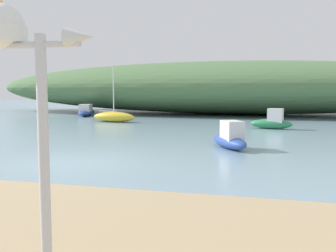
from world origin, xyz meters
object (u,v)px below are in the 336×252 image
(mast_structure, at_px, (15,53))
(motorboat_outer_mooring, at_px, (230,138))
(motorboat_centre_water, at_px, (86,111))
(motorboat_east_reach, at_px, (272,122))
(sailboat_far_left, at_px, (114,117))

(mast_structure, height_order, motorboat_outer_mooring, mast_structure)
(motorboat_outer_mooring, bearing_deg, motorboat_centre_water, 131.93)
(motorboat_outer_mooring, bearing_deg, mast_structure, -96.11)
(motorboat_east_reach, bearing_deg, motorboat_centre_water, 154.81)
(motorboat_outer_mooring, bearing_deg, motorboat_east_reach, 78.44)
(motorboat_east_reach, bearing_deg, mast_structure, -98.38)
(mast_structure, bearing_deg, sailboat_far_left, 109.95)
(motorboat_centre_water, xyz_separation_m, sailboat_far_left, (4.75, -5.28, -0.00))
(motorboat_outer_mooring, distance_m, motorboat_centre_water, 20.83)
(motorboat_centre_water, relative_size, motorboat_east_reach, 1.60)
(motorboat_centre_water, bearing_deg, mast_structure, -64.96)
(mast_structure, relative_size, motorboat_centre_water, 0.76)
(motorboat_outer_mooring, distance_m, motorboat_east_reach, 8.33)
(mast_structure, relative_size, motorboat_east_reach, 1.22)
(motorboat_centre_water, height_order, motorboat_east_reach, motorboat_east_reach)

